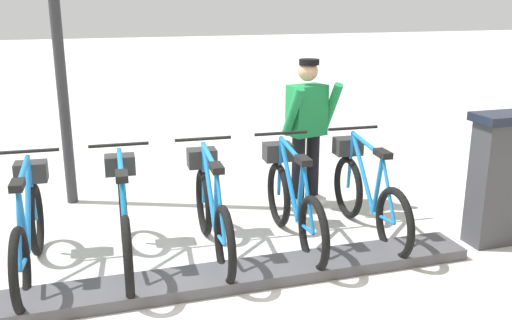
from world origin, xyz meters
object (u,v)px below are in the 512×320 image
at_px(bike_docked_2, 212,209).
at_px(worker_near_rack, 307,127).
at_px(payment_kiosk, 496,177).
at_px(bike_docked_0, 366,193).
at_px(bike_docked_3, 124,218).
at_px(bike_docked_4, 29,229).
at_px(bike_docked_1, 292,200).

height_order(bike_docked_2, worker_near_rack, worker_near_rack).
relative_size(payment_kiosk, bike_docked_0, 0.74).
xyz_separation_m(bike_docked_3, worker_near_rack, (0.94, -2.09, 0.48)).
height_order(bike_docked_0, bike_docked_4, same).
height_order(bike_docked_0, worker_near_rack, worker_near_rack).
distance_m(bike_docked_0, bike_docked_2, 1.58).
bearing_deg(bike_docked_3, bike_docked_2, -90.00).
xyz_separation_m(bike_docked_0, bike_docked_2, (0.00, 1.58, 0.00)).
height_order(bike_docked_0, bike_docked_3, same).
bearing_deg(bike_docked_3, bike_docked_1, -90.00).
relative_size(bike_docked_0, bike_docked_1, 1.00).
bearing_deg(bike_docked_4, worker_near_rack, -71.93).
bearing_deg(worker_near_rack, bike_docked_1, 151.27).
relative_size(payment_kiosk, bike_docked_2, 0.74).
distance_m(bike_docked_2, worker_near_rack, 1.68).
height_order(bike_docked_2, bike_docked_4, same).
xyz_separation_m(bike_docked_1, bike_docked_4, (0.00, 2.37, 0.00)).
bearing_deg(bike_docked_0, bike_docked_4, 90.00).
bearing_deg(bike_docked_4, bike_docked_3, -90.00).
height_order(payment_kiosk, worker_near_rack, worker_near_rack).
distance_m(bike_docked_1, bike_docked_4, 2.37).
bearing_deg(payment_kiosk, bike_docked_2, 77.70).
height_order(payment_kiosk, bike_docked_4, payment_kiosk).
xyz_separation_m(bike_docked_0, bike_docked_3, (0.00, 2.37, 0.00)).
bearing_deg(bike_docked_4, payment_kiosk, -97.75).
relative_size(bike_docked_0, bike_docked_4, 1.00).
bearing_deg(bike_docked_1, bike_docked_0, -90.00).
relative_size(bike_docked_4, worker_near_rack, 1.04).
xyz_separation_m(payment_kiosk, bike_docked_2, (0.57, 2.62, -0.24)).
distance_m(bike_docked_0, bike_docked_4, 3.15).
xyz_separation_m(bike_docked_1, bike_docked_2, (0.00, 0.79, 0.00)).
relative_size(bike_docked_2, bike_docked_3, 1.00).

